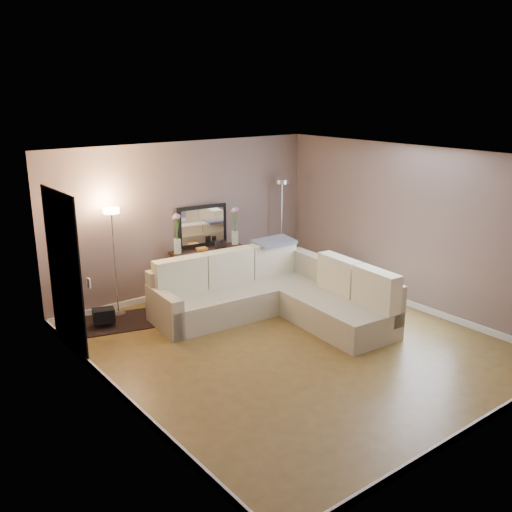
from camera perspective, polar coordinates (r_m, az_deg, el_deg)
floor at (r=8.05m, az=3.52°, el=-8.86°), size 5.00×5.50×0.01m
ceiling at (r=7.32m, az=3.88°, el=9.94°), size 5.00×5.50×0.01m
wall_back at (r=9.76m, az=-7.06°, el=3.70°), size 5.00×0.02×2.60m
wall_front at (r=5.92m, az=21.67°, el=-5.86°), size 5.00×0.02×2.60m
wall_left at (r=6.29m, az=-13.82°, el=-3.82°), size 0.02×5.50×2.60m
wall_right at (r=9.38m, az=15.33°, el=2.72°), size 0.02×5.50×2.60m
baseboard_back at (r=10.08m, az=-6.74°, el=-3.27°), size 5.00×0.03×0.10m
baseboard_front at (r=6.48m, az=20.28°, el=-16.10°), size 5.00×0.03×0.10m
baseboard_left at (r=6.82m, az=-12.90°, el=-13.68°), size 0.03×5.50×0.10m
baseboard_right at (r=9.72m, az=14.68°, el=-4.47°), size 0.03×5.50×0.10m
doorway at (r=7.88m, az=-18.62°, el=-1.65°), size 0.02×1.20×2.20m
switch_plate at (r=7.08m, az=-16.38°, el=-2.59°), size 0.02×0.08×0.12m
sectional_sofa at (r=8.87m, az=1.73°, el=-3.79°), size 2.84×2.86×0.98m
throw_blanket at (r=9.48m, az=1.83°, el=1.44°), size 0.71×0.43×0.09m
console_table at (r=9.84m, az=-5.27°, el=-1.28°), size 1.32×0.50×0.79m
leaning_mirror at (r=9.83m, az=-5.38°, el=3.02°), size 0.91×0.15×0.71m
table_decor at (r=9.73m, az=-4.83°, el=0.88°), size 0.55×0.15×0.13m
flower_vase_left at (r=9.48m, az=-7.90°, el=1.95°), size 0.15×0.13×0.68m
flower_vase_right at (r=9.94m, az=-2.12°, el=2.77°), size 0.15×0.13×0.68m
floor_lamp_lit at (r=8.92m, az=-14.08°, el=1.50°), size 0.30×0.30×1.71m
floor_lamp_unlit at (r=10.58m, az=2.58°, el=4.80°), size 0.29×0.29×1.84m
charcoal_rug at (r=8.98m, az=-13.84°, el=-6.47°), size 1.30×1.11×0.01m
black_bag at (r=8.82m, az=-14.99°, el=-5.75°), size 0.36×0.30×0.20m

